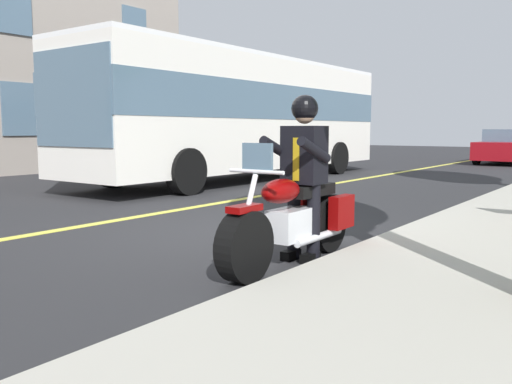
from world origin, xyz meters
TOP-DOWN VIEW (x-y plane):
  - ground_plane at (0.00, 0.00)m, footprint 80.00×80.00m
  - lane_center_stripe at (0.00, -2.00)m, footprint 60.00×0.16m
  - motorcycle_main at (0.89, 1.60)m, footprint 2.21×0.60m
  - rider_main at (0.70, 1.60)m, footprint 0.62×0.55m
  - bus_far at (-6.36, -4.59)m, footprint 11.05×2.70m
  - car_silver at (-18.46, -0.21)m, footprint 4.60×1.92m

SIDE VIEW (x-z plane):
  - ground_plane at x=0.00m, z-range 0.00..0.00m
  - lane_center_stripe at x=0.00m, z-range 0.00..0.01m
  - motorcycle_main at x=0.89m, z-range -0.18..1.08m
  - car_silver at x=-18.46m, z-range -0.01..1.39m
  - rider_main at x=0.70m, z-range 0.17..1.91m
  - bus_far at x=-6.36m, z-range 0.22..3.52m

